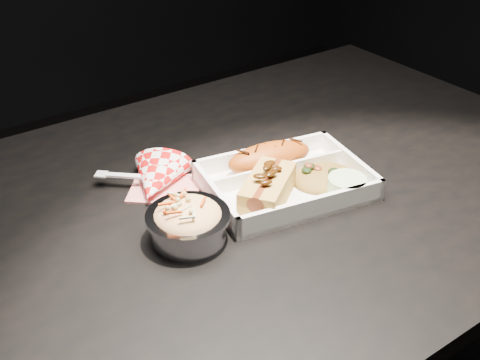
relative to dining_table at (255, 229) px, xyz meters
name	(u,v)px	position (x,y,z in m)	size (l,w,h in m)	color
dining_table	(255,229)	(0.00, 0.00, 0.00)	(1.20, 0.80, 0.75)	black
food_tray	(285,184)	(0.03, -0.04, 0.10)	(0.28, 0.22, 0.04)	white
fried_pastry	(270,157)	(0.04, 0.02, 0.12)	(0.15, 0.06, 0.05)	#B54D12
hotdog	(268,187)	(-0.02, -0.06, 0.12)	(0.13, 0.12, 0.06)	gold
fried_rice_mound	(324,172)	(0.09, -0.06, 0.11)	(0.11, 0.09, 0.03)	olive
cupcake_liner	(347,186)	(0.09, -0.11, 0.11)	(0.06, 0.06, 0.03)	beige
foil_coleslaw_cup	(188,221)	(-0.16, -0.06, 0.12)	(0.12, 0.12, 0.07)	silver
napkin_fork	(156,180)	(-0.14, 0.08, 0.11)	(0.16, 0.15, 0.10)	red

